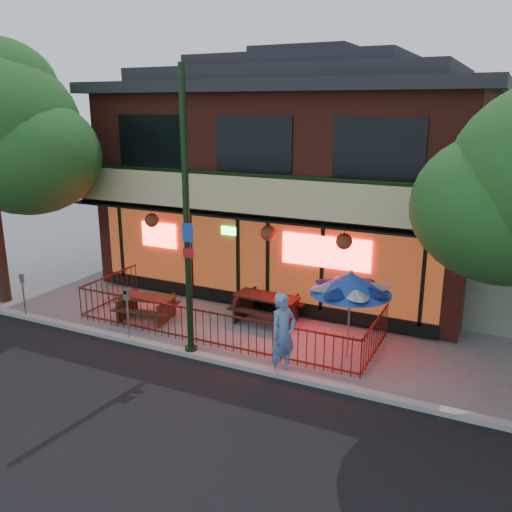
{
  "coord_description": "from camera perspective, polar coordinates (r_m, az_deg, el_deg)",
  "views": [
    {
      "loc": [
        6.96,
        -10.97,
        6.08
      ],
      "look_at": [
        0.66,
        2.0,
        2.06
      ],
      "focal_mm": 38.0,
      "sensor_mm": 36.0,
      "label": 1
    }
  ],
  "objects": [
    {
      "name": "picnic_table_left",
      "position": [
        16.24,
        -11.46,
        -4.99
      ],
      "size": [
        1.83,
        1.52,
        0.7
      ],
      "color": "#402B17",
      "rests_on": "ground"
    },
    {
      "name": "parking_meter_near",
      "position": [
        14.63,
        -13.4,
        -5.16
      ],
      "size": [
        0.15,
        0.13,
        1.48
      ],
      "color": "#999DA1",
      "rests_on": "ground"
    },
    {
      "name": "curb",
      "position": [
        13.94,
        -7.06,
        -10.13
      ],
      "size": [
        80.0,
        0.25,
        0.12
      ],
      "primitive_type": "cube",
      "color": "#999993",
      "rests_on": "ground"
    },
    {
      "name": "picnic_table_right",
      "position": [
        15.74,
        1.1,
        -5.12
      ],
      "size": [
        1.9,
        1.48,
        0.79
      ],
      "color": "#321911",
      "rests_on": "ground"
    },
    {
      "name": "parking_meter_far",
      "position": [
        17.24,
        -23.34,
        -3.11
      ],
      "size": [
        0.15,
        0.14,
        1.38
      ],
      "color": "gray",
      "rests_on": "ground"
    },
    {
      "name": "asphalt_street",
      "position": [
        10.49,
        -24.75,
        -21.46
      ],
      "size": [
        80.0,
        11.0,
        0.0
      ],
      "primitive_type": "cube",
      "color": "black",
      "rests_on": "ground"
    },
    {
      "name": "pedestrian",
      "position": [
        12.59,
        2.87,
        -8.26
      ],
      "size": [
        0.73,
        0.86,
        1.99
      ],
      "primitive_type": "imported",
      "rotation": [
        0.0,
        0.0,
        1.15
      ],
      "color": "#5D87BA",
      "rests_on": "ground"
    },
    {
      "name": "restaurant_building",
      "position": [
        19.47,
        4.9,
        9.77
      ],
      "size": [
        12.96,
        9.49,
        8.05
      ],
      "color": "maroon",
      "rests_on": "ground"
    },
    {
      "name": "patio_fence",
      "position": [
        14.48,
        -4.97,
        -6.58
      ],
      "size": [
        8.44,
        2.62,
        1.0
      ],
      "color": "#4A1910",
      "rests_on": "ground"
    },
    {
      "name": "ground",
      "position": [
        14.34,
        -5.95,
        -9.59
      ],
      "size": [
        80.0,
        80.0,
        0.0
      ],
      "primitive_type": "plane",
      "color": "gray",
      "rests_on": "ground"
    },
    {
      "name": "patio_umbrella",
      "position": [
        13.26,
        9.93,
        -2.83
      ],
      "size": [
        2.0,
        2.0,
        2.28
      ],
      "color": "gray",
      "rests_on": "ground"
    },
    {
      "name": "street_light",
      "position": [
        12.99,
        -7.27,
        2.41
      ],
      "size": [
        0.43,
        0.32,
        7.0
      ],
      "color": "black",
      "rests_on": "ground"
    }
  ]
}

